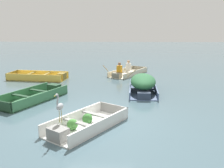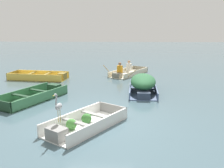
{
  "view_description": "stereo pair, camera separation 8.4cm",
  "coord_description": "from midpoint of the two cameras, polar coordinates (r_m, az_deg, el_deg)",
  "views": [
    {
      "loc": [
        0.76,
        -7.51,
        2.88
      ],
      "look_at": [
        0.33,
        3.36,
        0.35
      ],
      "focal_mm": 40.0,
      "sensor_mm": 36.0,
      "label": 1
    },
    {
      "loc": [
        0.85,
        -7.5,
        2.88
      ],
      "look_at": [
        0.33,
        3.36,
        0.35
      ],
      "focal_mm": 40.0,
      "sensor_mm": 36.0,
      "label": 2
    }
  ],
  "objects": [
    {
      "name": "skiff_green_mid_moored",
      "position": [
        10.51,
        -17.46,
        -2.69
      ],
      "size": [
        2.37,
        3.23,
        0.38
      ],
      "color": "#387047",
      "rests_on": "ground"
    },
    {
      "name": "ground_plane",
      "position": [
        8.08,
        -3.62,
        -7.81
      ],
      "size": [
        80.0,
        80.0,
        0.0
      ],
      "primitive_type": "plane",
      "color": "#47606B"
    },
    {
      "name": "heron_on_dinghy",
      "position": [
        6.75,
        -12.23,
        -4.93
      ],
      "size": [
        0.2,
        0.46,
        0.84
      ],
      "color": "olive",
      "rests_on": "dinghy_white_foreground"
    },
    {
      "name": "dinghy_white_foreground",
      "position": [
        7.3,
        -6.81,
        -9.07
      ],
      "size": [
        2.39,
        2.8,
        0.36
      ],
      "color": "white",
      "rests_on": "ground"
    },
    {
      "name": "skiff_yellow_far_moored",
      "position": [
        14.38,
        -16.18,
        1.54
      ],
      "size": [
        3.27,
        1.61,
        0.38
      ],
      "color": "#E5BC47",
      "rests_on": "ground"
    },
    {
      "name": "rowboat_cream_with_crew",
      "position": [
        15.06,
        3.22,
        2.7
      ],
      "size": [
        2.8,
        3.16,
        0.88
      ],
      "color": "beige",
      "rests_on": "ground"
    },
    {
      "name": "skiff_slate_blue_near_moored",
      "position": [
        11.14,
        6.89,
        0.28
      ],
      "size": [
        1.3,
        2.85,
        0.79
      ],
      "color": "#475B7F",
      "rests_on": "ground"
    }
  ]
}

